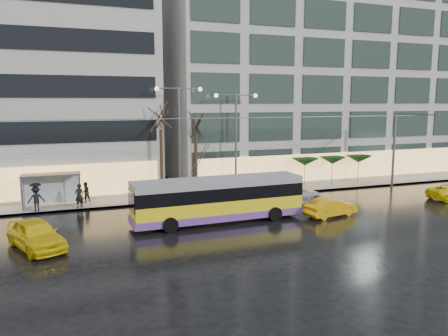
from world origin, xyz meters
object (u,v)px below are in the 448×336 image
trolleybus (218,201)px  street_lamp_near (179,126)px  bus_shelter (46,183)px  taxi_a (36,234)px

trolleybus → street_lamp_near: size_ratio=1.29×
bus_shelter → taxi_a: size_ratio=0.87×
street_lamp_near → bus_shelter: bearing=-179.4°
trolleybus → bus_shelter: 13.55m
trolleybus → taxi_a: size_ratio=2.41×
trolleybus → bus_shelter: trolleybus is taller
trolleybus → street_lamp_near: (-0.53, 8.12, 4.54)m
bus_shelter → taxi_a: (-0.27, -9.74, -1.14)m
bus_shelter → street_lamp_near: (10.38, 0.11, 4.03)m
trolleybus → bus_shelter: bearing=143.8°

